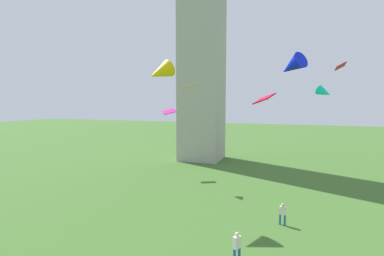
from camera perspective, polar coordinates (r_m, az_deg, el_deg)
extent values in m
cube|color=#A8A399|center=(48.23, 1.96, 20.11)|extent=(6.19, 6.19, 43.24)
cylinder|color=#235693|center=(18.39, 8.17, -23.29)|extent=(0.16, 0.16, 0.87)
cylinder|color=#235693|center=(18.65, 9.08, -22.88)|extent=(0.16, 0.16, 0.87)
cube|color=silver|center=(18.17, 8.66, -20.92)|extent=(0.48, 0.54, 0.69)
sphere|color=beige|center=(17.96, 8.69, -19.58)|extent=(0.25, 0.25, 0.25)
cylinder|color=#235693|center=(24.06, 16.58, -16.48)|extent=(0.15, 0.15, 0.79)
cylinder|color=#235693|center=(23.96, 17.44, -16.59)|extent=(0.15, 0.15, 0.79)
cube|color=silver|center=(23.76, 17.06, -14.95)|extent=(0.48, 0.35, 0.62)
sphere|color=#D8AD84|center=(23.62, 17.09, -13.97)|extent=(0.23, 0.23, 0.23)
cone|color=#C0892A|center=(34.80, -4.86, 10.43)|extent=(1.24, 1.35, 0.89)
cube|color=red|center=(19.04, 13.69, 5.50)|extent=(1.47, 1.50, 0.75)
cone|color=#0918E8|center=(28.94, 18.67, 11.22)|extent=(3.09, 2.95, 2.38)
cube|color=#D11789|center=(37.70, -4.43, 3.19)|extent=(1.90, 1.68, 0.82)
cone|color=#09E0B1|center=(33.57, 24.16, 6.28)|extent=(1.98, 1.86, 1.50)
cube|color=red|center=(35.50, 26.70, 10.58)|extent=(0.99, 1.62, 0.83)
cube|color=orange|center=(22.32, -0.41, 8.14)|extent=(1.20, 0.98, 0.32)
cone|color=#E9BB0A|center=(25.43, -6.19, 10.62)|extent=(2.53, 2.93, 2.21)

